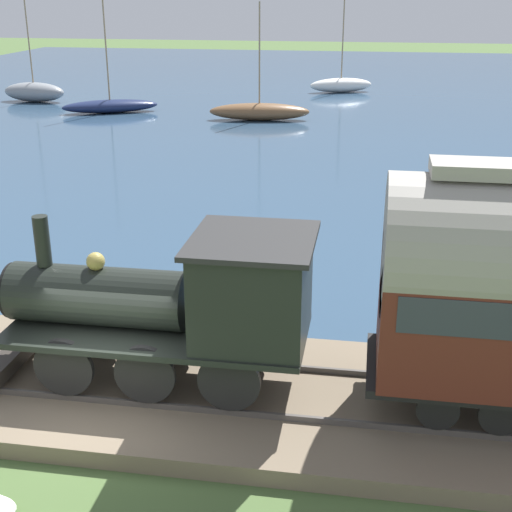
# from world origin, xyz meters

# --- Properties ---
(ground_plane) EXTENTS (200.00, 200.00, 0.00)m
(ground_plane) POSITION_xyz_m (0.00, 0.00, 0.00)
(ground_plane) COLOR #476033
(harbor_water) EXTENTS (80.00, 80.00, 0.01)m
(harbor_water) POSITION_xyz_m (43.76, 0.00, 0.00)
(harbor_water) COLOR #2D4760
(harbor_water) RESTS_ON ground
(rail_embankment) EXTENTS (4.83, 56.00, 0.47)m
(rail_embankment) POSITION_xyz_m (1.05, 0.00, 0.18)
(rail_embankment) COLOR #756651
(rail_embankment) RESTS_ON ground
(steam_locomotive) EXTENTS (2.43, 6.42, 3.29)m
(steam_locomotive) POSITION_xyz_m (1.05, -1.39, 2.25)
(steam_locomotive) COLOR black
(steam_locomotive) RESTS_ON rail_embankment
(sailboat_white) EXTENTS (3.11, 5.16, 7.21)m
(sailboat_white) POSITION_xyz_m (46.17, -2.10, 0.58)
(sailboat_white) COLOR white
(sailboat_white) RESTS_ON harbor_water
(sailboat_brown) EXTENTS (2.34, 6.36, 6.98)m
(sailboat_brown) POSITION_xyz_m (32.90, 2.26, 0.55)
(sailboat_brown) COLOR brown
(sailboat_brown) RESTS_ON harbor_water
(sailboat_gray) EXTENTS (2.15, 4.75, 8.91)m
(sailboat_gray) POSITION_xyz_m (37.72, 19.43, 0.72)
(sailboat_gray) COLOR gray
(sailboat_gray) RESTS_ON harbor_water
(sailboat_navy) EXTENTS (4.03, 6.30, 8.26)m
(sailboat_navy) POSITION_xyz_m (34.06, 12.39, 0.47)
(sailboat_navy) COLOR #192347
(sailboat_navy) RESTS_ON harbor_water
(rowboat_far_out) EXTENTS (1.31, 2.61, 0.45)m
(rowboat_far_out) POSITION_xyz_m (12.83, -7.19, 0.23)
(rowboat_far_out) COLOR silver
(rowboat_far_out) RESTS_ON harbor_water
(rowboat_off_pier) EXTENTS (2.17, 2.18, 0.35)m
(rowboat_off_pier) POSITION_xyz_m (5.90, 0.31, 0.18)
(rowboat_off_pier) COLOR beige
(rowboat_off_pier) RESTS_ON harbor_water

